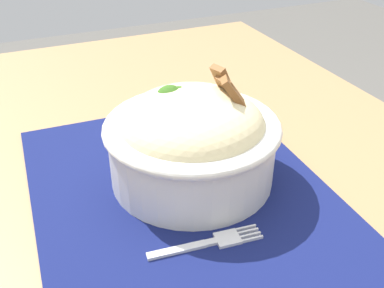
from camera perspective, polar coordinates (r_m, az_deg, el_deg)
table at (r=0.59m, az=-1.80°, el=-12.69°), size 1.23×0.84×0.74m
placemat at (r=0.56m, az=-1.37°, el=-5.99°), size 0.45×0.36×0.00m
bowl at (r=0.55m, az=-0.00°, el=0.75°), size 0.24×0.24×0.14m
fork at (r=0.49m, az=2.35°, el=-12.21°), size 0.03×0.13×0.00m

